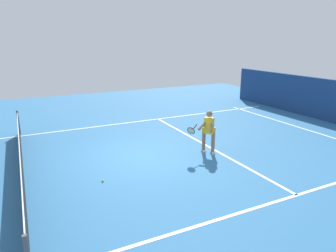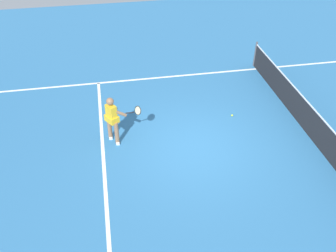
{
  "view_description": "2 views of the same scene",
  "coord_description": "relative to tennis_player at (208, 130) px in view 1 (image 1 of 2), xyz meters",
  "views": [
    {
      "loc": [
        -9.23,
        3.47,
        3.94
      ],
      "look_at": [
        -0.11,
        -1.06,
        1.0
      ],
      "focal_mm": 32.26,
      "sensor_mm": 36.0,
      "label": 1
    },
    {
      "loc": [
        8.35,
        -2.32,
        7.25
      ],
      "look_at": [
        -0.18,
        -0.76,
        0.76
      ],
      "focal_mm": 39.81,
      "sensor_mm": 36.0,
      "label": 2
    }
  ],
  "objects": [
    {
      "name": "sideline_right_marking",
      "position": [
        5.13,
        2.32,
        -0.84
      ],
      "size": [
        0.1,
        18.88,
        0.01
      ],
      "primitive_type": "cube",
      "color": "white",
      "rests_on": "ground"
    },
    {
      "name": "tennis_ball_near",
      "position": [
        -0.59,
        3.97,
        -0.81
      ],
      "size": [
        0.07,
        0.07,
        0.07
      ],
      "primitive_type": "sphere",
      "color": "#D1E533",
      "rests_on": "ground"
    },
    {
      "name": "sideline_left_marking",
      "position": [
        -3.63,
        2.32,
        -0.84
      ],
      "size": [
        0.1,
        18.88,
        0.01
      ],
      "primitive_type": "cube",
      "color": "white",
      "rests_on": "ground"
    },
    {
      "name": "service_line_marking",
      "position": [
        0.75,
        -0.4,
        -0.84
      ],
      "size": [
        8.76,
        0.1,
        0.01
      ],
      "primitive_type": "cube",
      "color": "white",
      "rests_on": "ground"
    },
    {
      "name": "court_back_wall",
      "position": [
        0.75,
        -7.82,
        0.18
      ],
      "size": [
        13.76,
        0.24,
        2.05
      ],
      "primitive_type": "cube",
      "color": "navy",
      "rests_on": "ground"
    },
    {
      "name": "baseline_marking",
      "position": [
        0.75,
        -5.62,
        -0.84
      ],
      "size": [
        9.76,
        0.1,
        0.01
      ],
      "primitive_type": "cube",
      "color": "white",
      "rests_on": "ground"
    },
    {
      "name": "ground_plane",
      "position": [
        0.75,
        2.32,
        -0.85
      ],
      "size": [
        27.15,
        27.15,
        0.0
      ],
      "primitive_type": "plane",
      "color": "teal"
    },
    {
      "name": "court_net",
      "position": [
        0.75,
        6.0,
        -0.36
      ],
      "size": [
        9.44,
        0.08,
        1.04
      ],
      "color": "#4C4C51",
      "rests_on": "ground"
    },
    {
      "name": "tennis_player",
      "position": [
        0.0,
        0.0,
        0.0
      ],
      "size": [
        0.68,
        1.14,
        1.55
      ],
      "color": "#8C6647",
      "rests_on": "ground"
    }
  ]
}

